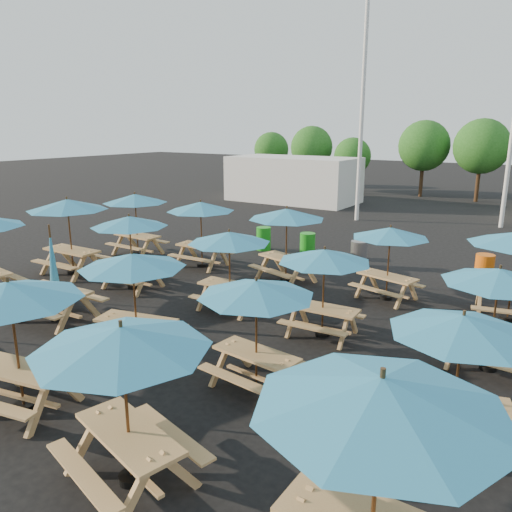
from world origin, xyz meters
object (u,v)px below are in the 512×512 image
Objects in this scene: picnic_unit_18 at (499,281)px; picnic_unit_2 at (68,208)px; picnic_unit_11 at (287,217)px; waste_bin_3 at (484,269)px; picnic_unit_8 at (10,297)px; picnic_unit_16 at (381,405)px; picnic_unit_5 at (55,282)px; picnic_unit_6 at (129,225)px; picnic_unit_10 at (229,241)px; picnic_unit_14 at (324,260)px; picnic_unit_15 at (390,236)px; picnic_unit_13 at (256,294)px; picnic_unit_9 at (133,265)px; waste_bin_2 at (359,254)px; picnic_unit_3 at (135,201)px; waste_bin_0 at (264,239)px; picnic_unit_17 at (462,331)px; waste_bin_1 at (307,245)px; picnic_unit_7 at (201,210)px; picnic_unit_12 at (122,346)px.

picnic_unit_2 is at bearing -173.90° from picnic_unit_18.
waste_bin_3 is at bearing 48.03° from picnic_unit_11.
picnic_unit_8 is 1.09× the size of picnic_unit_16.
picnic_unit_5 is 1.07× the size of picnic_unit_6.
picnic_unit_16 is (6.18, -0.06, 0.15)m from picnic_unit_8.
picnic_unit_6 is 0.83× the size of picnic_unit_8.
picnic_unit_8 is 1.23× the size of picnic_unit_10.
picnic_unit_16 is at bearing -63.20° from picnic_unit_14.
picnic_unit_10 is 0.77× the size of picnic_unit_11.
picnic_unit_10 is at bearing -174.21° from picnic_unit_18.
picnic_unit_6 is 0.91× the size of picnic_unit_15.
picnic_unit_15 is (0.38, 6.05, -0.02)m from picnic_unit_13.
picnic_unit_9 is 1.06× the size of picnic_unit_16.
waste_bin_3 is at bearing 94.45° from picnic_unit_16.
picnic_unit_13 is 0.92× the size of picnic_unit_16.
picnic_unit_16 is at bearing -67.53° from waste_bin_2.
picnic_unit_2 reaches higher than picnic_unit_14.
picnic_unit_3 is 0.98× the size of picnic_unit_5.
picnic_unit_11 is 3.23× the size of waste_bin_0.
picnic_unit_17 is (6.31, 3.03, -0.18)m from picnic_unit_8.
picnic_unit_18 is (6.28, -2.85, -0.18)m from picnic_unit_11.
picnic_unit_18 is at bearing -31.02° from picnic_unit_15.
picnic_unit_9 is at bearing -106.03° from picnic_unit_15.
waste_bin_0 is (-2.65, 11.83, -1.57)m from picnic_unit_8.
waste_bin_2 is at bearing 136.47° from picnic_unit_18.
picnic_unit_8 is (6.18, -8.59, -0.00)m from picnic_unit_3.
picnic_unit_11 is at bearing -165.78° from picnic_unit_15.
waste_bin_1 is (5.39, 6.13, -1.72)m from picnic_unit_2.
picnic_unit_6 is 2.99m from picnic_unit_7.
picnic_unit_16 reaches higher than picnic_unit_13.
waste_bin_0 is at bearing 126.80° from picnic_unit_16.
picnic_unit_5 reaches higher than picnic_unit_6.
picnic_unit_16 is (3.30, 0.18, 0.17)m from picnic_unit_12.
picnic_unit_9 is 1.20× the size of picnic_unit_14.
picnic_unit_2 reaches higher than picnic_unit_9.
picnic_unit_17 is at bearing -16.65° from picnic_unit_6.
picnic_unit_10 is at bearing 77.47° from picnic_unit_8.
picnic_unit_12 is 3.14× the size of waste_bin_3.
picnic_unit_6 is at bearing 150.87° from picnic_unit_12.
picnic_unit_5 is at bearing 163.58° from picnic_unit_9.
picnic_unit_13 reaches higher than waste_bin_0.
picnic_unit_14 is 7.29m from waste_bin_1.
picnic_unit_3 is 10.58m from picnic_unit_8.
picnic_unit_16 is 12.71m from waste_bin_2.
picnic_unit_5 reaches higher than picnic_unit_10.
picnic_unit_16 is (9.33, -8.72, 0.19)m from picnic_unit_7.
picnic_unit_3 is 3.03m from picnic_unit_7.
picnic_unit_9 is 0.99× the size of picnic_unit_17.
picnic_unit_13 is (6.27, -2.87, -0.09)m from picnic_unit_6.
waste_bin_1 is at bearing 72.46° from picnic_unit_5.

